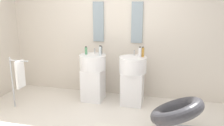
{
  "coord_description": "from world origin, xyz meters",
  "views": [
    {
      "loc": [
        1.03,
        -2.95,
        1.88
      ],
      "look_at": [
        0.15,
        0.55,
        0.95
      ],
      "focal_mm": 37.24,
      "sensor_mm": 36.0,
      "label": 1
    }
  ],
  "objects_px": {
    "towel_rack": "(19,75)",
    "soap_bottle_green": "(86,51)",
    "lounge_chair": "(176,114)",
    "soap_bottle_clear": "(100,51)",
    "soap_bottle_black": "(101,50)",
    "pedestal_sink_left": "(93,75)",
    "soap_bottle_amber": "(143,52)",
    "pedestal_sink_right": "(133,78)",
    "soap_bottle_white": "(140,52)"
  },
  "relations": [
    {
      "from": "towel_rack",
      "to": "soap_bottle_amber",
      "type": "bearing_deg",
      "value": 19.28
    },
    {
      "from": "towel_rack",
      "to": "soap_bottle_clear",
      "type": "height_order",
      "value": "soap_bottle_clear"
    },
    {
      "from": "lounge_chair",
      "to": "soap_bottle_black",
      "type": "relative_size",
      "value": 5.95
    },
    {
      "from": "towel_rack",
      "to": "soap_bottle_clear",
      "type": "relative_size",
      "value": 4.88
    },
    {
      "from": "pedestal_sink_right",
      "to": "lounge_chair",
      "type": "height_order",
      "value": "pedestal_sink_right"
    },
    {
      "from": "soap_bottle_white",
      "to": "lounge_chair",
      "type": "bearing_deg",
      "value": -55.9
    },
    {
      "from": "soap_bottle_clear",
      "to": "soap_bottle_green",
      "type": "height_order",
      "value": "soap_bottle_clear"
    },
    {
      "from": "pedestal_sink_left",
      "to": "pedestal_sink_right",
      "type": "distance_m",
      "value": 0.78
    },
    {
      "from": "lounge_chair",
      "to": "soap_bottle_clear",
      "type": "bearing_deg",
      "value": 146.16
    },
    {
      "from": "lounge_chair",
      "to": "soap_bottle_white",
      "type": "height_order",
      "value": "soap_bottle_white"
    },
    {
      "from": "soap_bottle_black",
      "to": "soap_bottle_green",
      "type": "height_order",
      "value": "soap_bottle_black"
    },
    {
      "from": "towel_rack",
      "to": "soap_bottle_green",
      "type": "xyz_separation_m",
      "value": [
        1.03,
        0.7,
        0.37
      ]
    },
    {
      "from": "soap_bottle_green",
      "to": "soap_bottle_clear",
      "type": "bearing_deg",
      "value": -6.72
    },
    {
      "from": "soap_bottle_green",
      "to": "pedestal_sink_right",
      "type": "bearing_deg",
      "value": -0.93
    },
    {
      "from": "pedestal_sink_left",
      "to": "soap_bottle_clear",
      "type": "relative_size",
      "value": 5.25
    },
    {
      "from": "soap_bottle_clear",
      "to": "soap_bottle_white",
      "type": "bearing_deg",
      "value": 3.25
    },
    {
      "from": "lounge_chair",
      "to": "soap_bottle_amber",
      "type": "height_order",
      "value": "soap_bottle_amber"
    },
    {
      "from": "towel_rack",
      "to": "soap_bottle_green",
      "type": "relative_size",
      "value": 6.0
    },
    {
      "from": "pedestal_sink_right",
      "to": "soap_bottle_black",
      "type": "bearing_deg",
      "value": 171.54
    },
    {
      "from": "soap_bottle_clear",
      "to": "soap_bottle_green",
      "type": "xyz_separation_m",
      "value": [
        -0.3,
        0.03,
        -0.02
      ]
    },
    {
      "from": "soap_bottle_amber",
      "to": "lounge_chair",
      "type": "bearing_deg",
      "value": -58.75
    },
    {
      "from": "soap_bottle_green",
      "to": "lounge_chair",
      "type": "bearing_deg",
      "value": -29.91
    },
    {
      "from": "pedestal_sink_right",
      "to": "soap_bottle_green",
      "type": "xyz_separation_m",
      "value": [
        -0.92,
        0.01,
        0.48
      ]
    },
    {
      "from": "pedestal_sink_right",
      "to": "soap_bottle_white",
      "type": "height_order",
      "value": "soap_bottle_white"
    },
    {
      "from": "lounge_chair",
      "to": "soap_bottle_black",
      "type": "height_order",
      "value": "soap_bottle_black"
    },
    {
      "from": "towel_rack",
      "to": "soap_bottle_green",
      "type": "bearing_deg",
      "value": 34.03
    },
    {
      "from": "soap_bottle_clear",
      "to": "soap_bottle_green",
      "type": "bearing_deg",
      "value": 173.28
    },
    {
      "from": "pedestal_sink_left",
      "to": "towel_rack",
      "type": "xyz_separation_m",
      "value": [
        -1.17,
        -0.68,
        0.12
      ]
    },
    {
      "from": "pedestal_sink_left",
      "to": "soap_bottle_white",
      "type": "xyz_separation_m",
      "value": [
        0.91,
        0.02,
        0.5
      ]
    },
    {
      "from": "soap_bottle_amber",
      "to": "soap_bottle_green",
      "type": "bearing_deg",
      "value": -177.65
    },
    {
      "from": "lounge_chair",
      "to": "soap_bottle_green",
      "type": "height_order",
      "value": "soap_bottle_green"
    },
    {
      "from": "pedestal_sink_left",
      "to": "soap_bottle_amber",
      "type": "bearing_deg",
      "value": 3.58
    },
    {
      "from": "pedestal_sink_right",
      "to": "soap_bottle_black",
      "type": "height_order",
      "value": "soap_bottle_black"
    },
    {
      "from": "soap_bottle_black",
      "to": "soap_bottle_white",
      "type": "xyz_separation_m",
      "value": [
        0.76,
        -0.07,
        0.01
      ]
    },
    {
      "from": "pedestal_sink_right",
      "to": "towel_rack",
      "type": "height_order",
      "value": "pedestal_sink_right"
    },
    {
      "from": "lounge_chair",
      "to": "soap_bottle_black",
      "type": "xyz_separation_m",
      "value": [
        -1.43,
        1.07,
        0.65
      ]
    },
    {
      "from": "pedestal_sink_right",
      "to": "soap_bottle_amber",
      "type": "relative_size",
      "value": 5.34
    },
    {
      "from": "pedestal_sink_left",
      "to": "lounge_chair",
      "type": "relative_size",
      "value": 1.01
    },
    {
      "from": "soap_bottle_white",
      "to": "pedestal_sink_left",
      "type": "bearing_deg",
      "value": -178.58
    },
    {
      "from": "soap_bottle_clear",
      "to": "pedestal_sink_left",
      "type": "bearing_deg",
      "value": 172.9
    },
    {
      "from": "pedestal_sink_left",
      "to": "soap_bottle_clear",
      "type": "height_order",
      "value": "soap_bottle_clear"
    },
    {
      "from": "lounge_chair",
      "to": "soap_bottle_black",
      "type": "distance_m",
      "value": 1.9
    },
    {
      "from": "soap_bottle_black",
      "to": "pedestal_sink_left",
      "type": "bearing_deg",
      "value": -146.43
    },
    {
      "from": "soap_bottle_black",
      "to": "soap_bottle_white",
      "type": "relative_size",
      "value": 0.86
    },
    {
      "from": "soap_bottle_black",
      "to": "soap_bottle_clear",
      "type": "distance_m",
      "value": 0.12
    },
    {
      "from": "pedestal_sink_left",
      "to": "soap_bottle_amber",
      "type": "relative_size",
      "value": 5.34
    },
    {
      "from": "pedestal_sink_right",
      "to": "lounge_chair",
      "type": "bearing_deg",
      "value": -50.75
    },
    {
      "from": "pedestal_sink_right",
      "to": "soap_bottle_black",
      "type": "distance_m",
      "value": 0.81
    },
    {
      "from": "soap_bottle_amber",
      "to": "soap_bottle_white",
      "type": "bearing_deg",
      "value": -141.73
    },
    {
      "from": "pedestal_sink_right",
      "to": "soap_bottle_white",
      "type": "relative_size",
      "value": 5.19
    }
  ]
}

